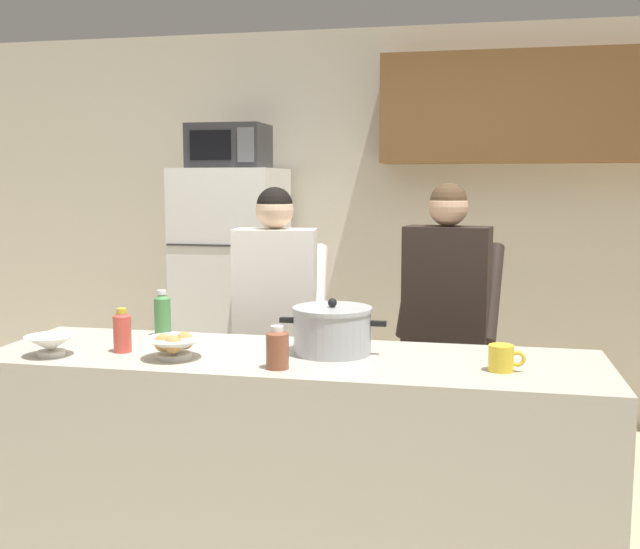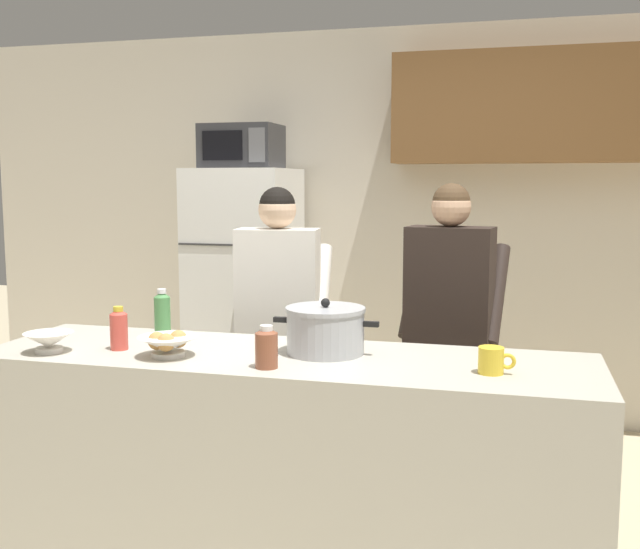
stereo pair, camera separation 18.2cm
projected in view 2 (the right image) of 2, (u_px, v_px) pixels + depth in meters
back_wall_unit at (422, 202)px, 4.92m from camera, size 6.00×0.48×2.60m
kitchen_island at (285, 468)px, 2.95m from camera, size 2.40×0.68×0.92m
refrigerator at (245, 296)px, 4.89m from camera, size 0.64×0.68×1.68m
microwave at (242, 147)px, 4.75m from camera, size 0.48×0.37×0.28m
person_near_pot at (278, 309)px, 3.64m from camera, size 0.52×0.45×1.57m
person_by_sink at (449, 310)px, 3.53m from camera, size 0.53×0.46×1.59m
cooking_pot at (325, 330)px, 2.91m from camera, size 0.43×0.31×0.22m
coffee_mug at (492, 360)px, 2.60m from camera, size 0.13×0.09×0.10m
bread_bowl at (168, 344)px, 2.85m from camera, size 0.23×0.23×0.10m
empty_bowl at (49, 341)px, 2.93m from camera, size 0.19×0.19×0.08m
bottle_near_edge at (119, 328)px, 2.97m from camera, size 0.07×0.07×0.18m
bottle_mid_counter at (162, 312)px, 3.27m from camera, size 0.07×0.07×0.20m
bottle_far_corner at (268, 347)px, 2.68m from camera, size 0.08×0.08×0.16m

